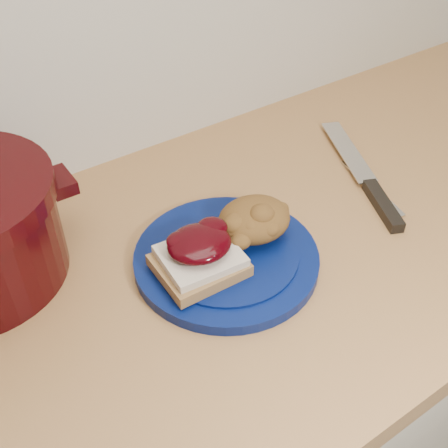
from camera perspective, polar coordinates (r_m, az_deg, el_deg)
base_cabinet at (r=1.15m, az=1.79°, el=-19.62°), size 4.00×0.60×0.86m
plate at (r=0.75m, az=0.24°, el=-3.53°), size 0.28×0.28×0.02m
sandwich at (r=0.70m, az=-2.51°, el=-3.16°), size 0.11×0.09×0.05m
stuffing_mound at (r=0.75m, az=3.09°, el=0.47°), size 0.11×0.10×0.05m
chef_knife at (r=0.90m, az=14.85°, el=3.43°), size 0.14×0.28×0.02m
butter_knife at (r=0.91m, az=14.76°, el=3.65°), size 0.04×0.16×0.00m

